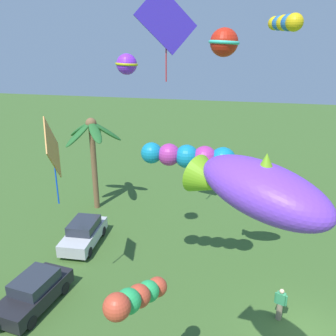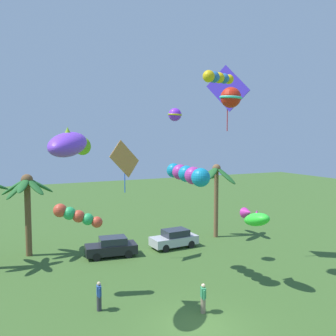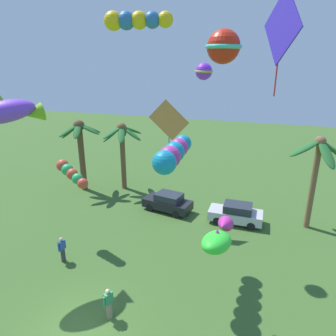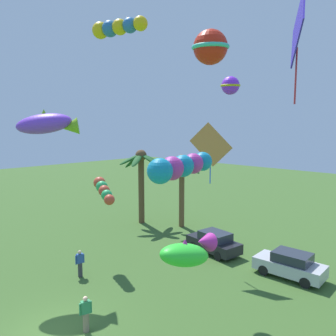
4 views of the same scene
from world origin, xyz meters
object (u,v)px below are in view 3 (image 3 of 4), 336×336
palm_tree_0 (318,159)px  kite_fish_1 (7,112)px  kite_fish_0 (218,239)px  kite_tube_2 (173,153)px  palm_tree_2 (122,139)px  kite_diamond_5 (169,121)px  kite_ball_3 (204,71)px  parked_car_1 (236,213)px  palm_tree_1 (80,138)px  kite_ball_4 (223,47)px  spectator_0 (62,249)px  kite_tube_7 (71,173)px  kite_diamond_6 (281,28)px  kite_tube_8 (136,20)px  spectator_1 (109,303)px  parked_car_0 (168,202)px

palm_tree_0 → kite_fish_1: bearing=-145.1°
kite_fish_0 → kite_tube_2: (-3.03, 2.91, 2.54)m
palm_tree_2 → kite_diamond_5: (6.42, -4.37, 2.73)m
kite_tube_2 → kite_ball_3: kite_ball_3 is taller
parked_car_1 → kite_ball_3: bearing=-116.4°
palm_tree_1 → kite_ball_4: (14.60, -9.16, 6.71)m
spectator_0 → kite_tube_7: (-0.65, 2.21, 3.98)m
parked_car_1 → kite_tube_2: 9.52m
kite_fish_0 → kite_fish_1: 11.81m
kite_ball_3 → kite_diamond_6: (3.78, -0.95, 1.87)m
parked_car_1 → kite_ball_4: kite_ball_4 is taller
kite_fish_0 → kite_ball_3: kite_ball_3 is taller
kite_tube_7 → kite_tube_8: (6.87, -3.93, 7.64)m
spectator_1 → kite_diamond_6: kite_diamond_6 is taller
parked_car_0 → kite_diamond_6: (7.38, -4.69, 11.92)m
parked_car_1 → spectator_1: spectator_1 is taller
kite_ball_3 → kite_fish_1: bearing=-146.5°
palm_tree_1 → kite_diamond_6: kite_diamond_6 is taller
parked_car_0 → kite_diamond_6: bearing=-32.4°
palm_tree_2 → parked_car_0: size_ratio=1.56×
palm_tree_1 → kite_ball_3: (12.77, -5.05, 5.81)m
kite_tube_2 → kite_tube_8: bearing=-91.7°
spectator_1 → kite_tube_8: (1.36, 0.91, 11.62)m
parked_car_1 → spectator_1: (-3.94, -11.18, 0.06)m
palm_tree_1 → parked_car_0: (9.17, -1.32, -4.25)m
palm_tree_0 → kite_diamond_6: kite_diamond_6 is taller
parked_car_1 → kite_tube_8: kite_tube_8 is taller
kite_ball_3 → kite_diamond_5: (-2.95, 2.33, -3.22)m
parked_car_1 → kite_diamond_5: (-4.81, -1.43, 6.83)m
parked_car_0 → spectator_1: (1.52, -11.15, 0.06)m
kite_tube_7 → palm_tree_1: bearing=124.2°
spectator_0 → parked_car_0: bearing=68.6°
palm_tree_2 → kite_tube_7: palm_tree_2 is taller
spectator_0 → kite_diamond_6: bearing=19.7°
spectator_1 → kite_fish_0: bearing=17.6°
kite_ball_3 → kite_tube_8: size_ratio=0.63×
kite_fish_1 → palm_tree_1: bearing=111.9°
palm_tree_1 → spectator_1: (10.70, -12.47, -4.18)m
spectator_1 → kite_tube_7: kite_tube_7 is taller
kite_diamond_5 → parked_car_1: bearing=16.6°
palm_tree_1 → spectator_1: bearing=-49.4°
kite_tube_7 → kite_fish_0: bearing=-18.8°
kite_diamond_6 → kite_tube_7: kite_diamond_6 is taller
palm_tree_1 → parked_car_1: 15.29m
palm_tree_2 → kite_diamond_5: 8.23m
kite_diamond_6 → palm_tree_2: bearing=149.8°
kite_diamond_6 → kite_ball_4: bearing=-121.7°
palm_tree_1 → spectator_1: 16.95m
kite_ball_3 → kite_ball_4: 4.58m
kite_ball_4 → kite_ball_3: bearing=114.1°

